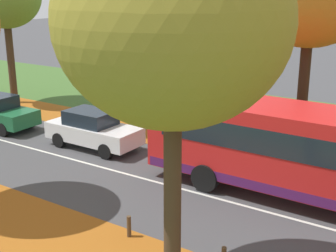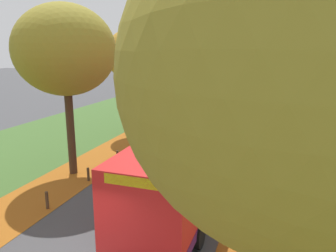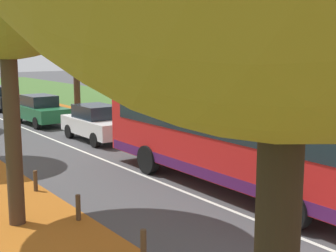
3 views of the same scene
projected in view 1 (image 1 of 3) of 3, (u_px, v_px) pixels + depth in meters
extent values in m
cube|color=#9E5619|center=(1.00, 214.00, 14.23)|extent=(2.80, 60.00, 0.00)
cube|color=#3D6028|center=(127.00, 100.00, 28.43)|extent=(12.00, 90.00, 0.01)
cube|color=#9E5619|center=(167.00, 136.00, 21.59)|extent=(2.80, 60.00, 0.00)
cube|color=silver|center=(0.00, 140.00, 21.07)|extent=(0.12, 80.00, 0.01)
cylinder|color=#422D1E|center=(172.00, 205.00, 10.12)|extent=(0.38, 0.38, 4.26)
ellipsoid|color=olive|center=(173.00, 22.00, 9.00)|extent=(4.68, 4.68, 4.21)
cylinder|color=#382619|center=(302.00, 99.00, 18.39)|extent=(0.43, 0.43, 4.75)
cylinder|color=#422D1E|center=(135.00, 92.00, 22.40)|extent=(0.32, 0.32, 3.61)
ellipsoid|color=olive|center=(133.00, 7.00, 21.27)|extent=(5.65, 5.65, 5.08)
cylinder|color=#422D1E|center=(11.00, 64.00, 27.14)|extent=(0.42, 0.42, 4.63)
cylinder|color=#4C3823|center=(129.00, 227.00, 12.87)|extent=(0.12, 0.12, 0.63)
cylinder|color=#47474C|center=(204.00, 79.00, 19.10)|extent=(0.14, 0.14, 6.00)
cylinder|color=#47474C|center=(195.00, 7.00, 17.62)|extent=(1.60, 0.10, 0.10)
ellipsoid|color=silver|center=(184.00, 9.00, 17.00)|extent=(0.44, 0.28, 0.20)
cube|color=red|center=(303.00, 149.00, 14.77)|extent=(2.59, 10.42, 2.50)
cube|color=#19232D|center=(305.00, 137.00, 14.65)|extent=(2.62, 9.17, 0.80)
cube|color=#4C1951|center=(301.00, 180.00, 15.08)|extent=(2.60, 10.21, 0.32)
cylinder|color=black|center=(236.00, 157.00, 17.60)|extent=(0.31, 0.96, 0.96)
cylinder|color=black|center=(205.00, 178.00, 15.71)|extent=(0.31, 0.96, 0.96)
cube|color=silver|center=(94.00, 133.00, 19.89)|extent=(1.70, 4.20, 0.70)
cube|color=#19232D|center=(91.00, 117.00, 19.79)|extent=(1.45, 2.02, 0.60)
cylinder|color=black|center=(130.00, 141.00, 19.94)|extent=(0.22, 0.64, 0.64)
cylinder|color=black|center=(106.00, 151.00, 18.68)|extent=(0.22, 0.64, 0.64)
cylinder|color=black|center=(84.00, 131.00, 21.31)|extent=(0.22, 0.64, 0.64)
cylinder|color=black|center=(59.00, 140.00, 20.05)|extent=(0.22, 0.64, 0.64)
cylinder|color=black|center=(29.00, 122.00, 22.76)|extent=(0.24, 0.65, 0.64)
cylinder|color=black|center=(3.00, 130.00, 21.48)|extent=(0.24, 0.65, 0.64)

